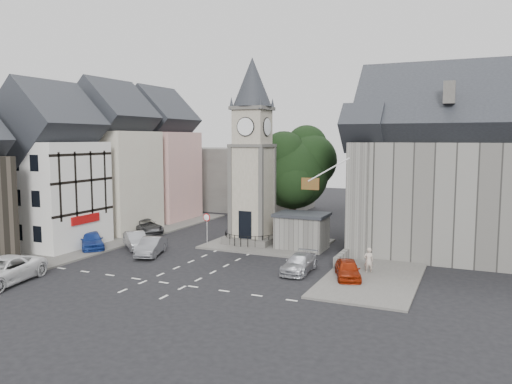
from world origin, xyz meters
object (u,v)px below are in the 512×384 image
at_px(car_west_blue, 91,240).
at_px(pedestrian, 369,261).
at_px(stone_shelter, 302,231).
at_px(car_east_red, 348,269).
at_px(clock_tower, 252,152).

distance_m(car_west_blue, pedestrian, 23.06).
bearing_deg(stone_shelter, car_east_red, -52.12).
xyz_separation_m(clock_tower, stone_shelter, (4.80, -0.49, -6.57)).
xyz_separation_m(stone_shelter, car_east_red, (5.69, -7.31, -0.90)).
relative_size(clock_tower, pedestrian, 8.78).
bearing_deg(pedestrian, car_east_red, 36.17).
distance_m(stone_shelter, pedestrian, 8.69).
distance_m(clock_tower, pedestrian, 14.83).
height_order(car_west_blue, pedestrian, pedestrian).
bearing_deg(clock_tower, stone_shelter, -5.84).
relative_size(car_west_blue, car_east_red, 1.16).
height_order(stone_shelter, car_east_red, stone_shelter).
bearing_deg(stone_shelter, pedestrian, -39.38).
bearing_deg(pedestrian, clock_tower, -52.25).
relative_size(car_east_red, pedestrian, 2.07).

